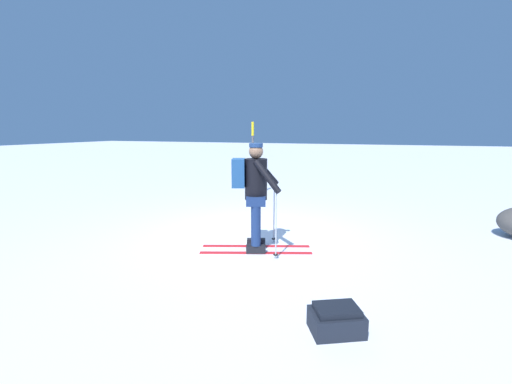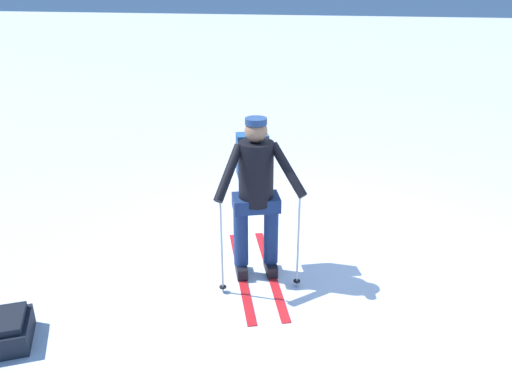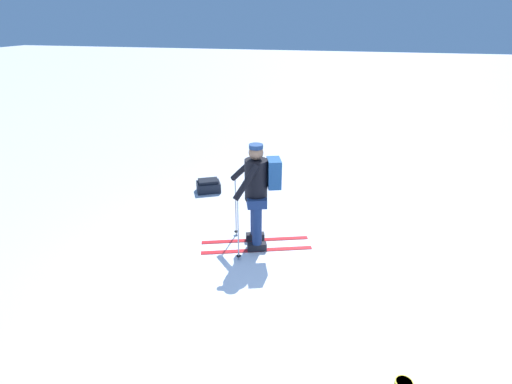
% 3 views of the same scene
% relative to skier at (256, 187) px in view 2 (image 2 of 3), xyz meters
% --- Properties ---
extents(ground_plane, '(80.00, 80.00, 0.00)m').
position_rel_skier_xyz_m(ground_plane, '(-0.29, 0.67, -0.98)').
color(ground_plane, white).
extents(skier, '(1.79, 1.02, 1.70)m').
position_rel_skier_xyz_m(skier, '(0.00, 0.00, 0.00)').
color(skier, red).
rests_on(skier, ground_plane).
extents(dropped_backpack, '(0.59, 0.53, 0.26)m').
position_rel_skier_xyz_m(dropped_backpack, '(1.52, -1.86, -0.86)').
color(dropped_backpack, black).
rests_on(dropped_backpack, ground_plane).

